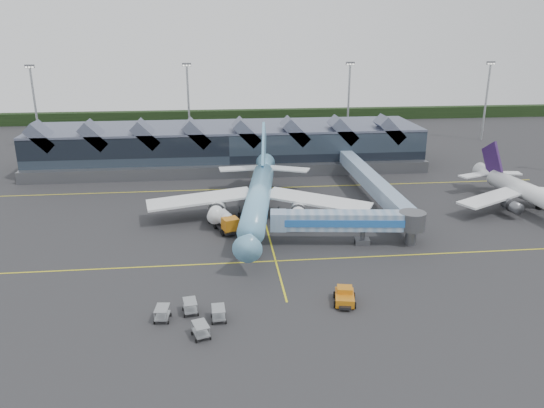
{
  "coord_description": "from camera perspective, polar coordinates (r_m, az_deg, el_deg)",
  "views": [
    {
      "loc": [
        -7.94,
        -76.54,
        31.76
      ],
      "look_at": [
        0.63,
        2.68,
        5.0
      ],
      "focal_mm": 35.0,
      "sensor_mm": 36.0,
      "label": 1
    }
  ],
  "objects": [
    {
      "name": "fuel_truck",
      "position": [
        87.8,
        -5.36,
        -1.45
      ],
      "size": [
        5.28,
        9.66,
        3.27
      ],
      "rotation": [
        0.0,
        0.0,
        0.34
      ],
      "color": "black",
      "rests_on": "ground"
    },
    {
      "name": "main_airliner",
      "position": [
        90.71,
        -1.44,
        0.91
      ],
      "size": [
        38.83,
        45.07,
        14.49
      ],
      "rotation": [
        0.0,
        0.0,
        -0.15
      ],
      "color": "#6EB3DF",
      "rests_on": "ground"
    },
    {
      "name": "terminal",
      "position": [
        126.81,
        -4.76,
        6.26
      ],
      "size": [
        90.0,
        22.25,
        12.52
      ],
      "color": "black",
      "rests_on": "ground"
    },
    {
      "name": "regional_jet",
      "position": [
        105.96,
        25.81,
        1.15
      ],
      "size": [
        28.55,
        31.32,
        10.74
      ],
      "rotation": [
        0.0,
        0.0,
        0.11
      ],
      "color": "white",
      "rests_on": "ground"
    },
    {
      "name": "tree_line_far",
      "position": [
        189.07,
        -3.74,
        9.47
      ],
      "size": [
        260.0,
        4.0,
        4.0
      ],
      "primitive_type": "cube",
      "color": "black",
      "rests_on": "ground"
    },
    {
      "name": "ground",
      "position": [
        83.25,
        -0.23,
        -3.86
      ],
      "size": [
        260.0,
        260.0,
        0.0
      ],
      "primitive_type": "plane",
      "color": "#262528",
      "rests_on": "ground"
    },
    {
      "name": "pushback_tug",
      "position": [
        65.44,
        7.82,
        -9.85
      ],
      "size": [
        3.21,
        4.42,
        1.82
      ],
      "rotation": [
        0.0,
        0.0,
        -0.2
      ],
      "color": "#C16E12",
      "rests_on": "ground"
    },
    {
      "name": "baggage_carts",
      "position": [
        61.54,
        -8.5,
        -11.75
      ],
      "size": [
        8.01,
        7.77,
        1.62
      ],
      "rotation": [
        0.0,
        0.0,
        0.05
      ],
      "color": "#9B9FA4",
      "rests_on": "ground"
    },
    {
      "name": "light_masts",
      "position": [
        143.61,
        5.61,
        10.77
      ],
      "size": [
        132.4,
        42.56,
        22.45
      ],
      "color": "#9CA1A5",
      "rests_on": "ground"
    },
    {
      "name": "jet_bridge",
      "position": [
        81.43,
        9.08,
        -1.89
      ],
      "size": [
        23.53,
        6.02,
        5.27
      ],
      "rotation": [
        0.0,
        0.0,
        -0.12
      ],
      "color": "#6C90B5",
      "rests_on": "ground"
    },
    {
      "name": "taxi_stripes",
      "position": [
        92.52,
        -0.88,
        -1.51
      ],
      "size": [
        120.0,
        60.0,
        0.01
      ],
      "color": "yellow",
      "rests_on": "ground"
    }
  ]
}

